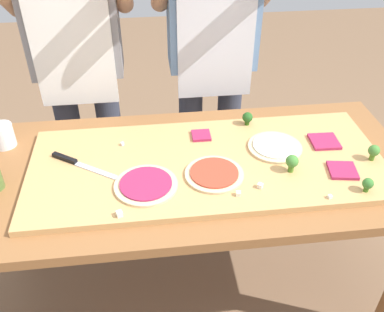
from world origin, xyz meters
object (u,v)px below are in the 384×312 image
(pizza_slice_near_right, at_px, (201,135))
(cheese_crumble_c, at_px, (122,144))
(broccoli_floret_back_right, at_px, (247,118))
(flour_cup, at_px, (3,137))
(chefs_knife, at_px, (77,163))
(pizza_slice_near_left, at_px, (324,141))
(pizza_whole_beet_magenta, at_px, (146,185))
(cheese_crumble_a, at_px, (238,194))
(pizza_slice_far_right, at_px, (343,170))
(broccoli_floret_back_left, at_px, (368,184))
(pizza_whole_white_garlic, at_px, (275,147))
(cook_right, at_px, (212,46))
(prep_table, at_px, (192,185))
(cook_left, at_px, (77,52))
(pizza_whole_tomato_red, at_px, (214,174))
(cheese_crumble_d, at_px, (260,186))
(cheese_crumble_e, at_px, (119,214))
(cheese_crumble_b, at_px, (330,197))
(broccoli_floret_back_mid, at_px, (292,162))
(broccoli_floret_center_left, at_px, (374,151))

(pizza_slice_near_right, height_order, cheese_crumble_c, same)
(broccoli_floret_back_right, relative_size, flour_cup, 0.61)
(chefs_knife, bearing_deg, pizza_slice_near_left, 1.44)
(pizza_whole_beet_magenta, xyz_separation_m, cheese_crumble_a, (0.31, -0.09, 0.00))
(pizza_slice_far_right, distance_m, broccoli_floret_back_left, 0.12)
(pizza_whole_white_garlic, xyz_separation_m, pizza_slice_near_left, (0.21, 0.01, -0.00))
(cheese_crumble_a, xyz_separation_m, cook_right, (0.03, 0.80, 0.20))
(pizza_whole_white_garlic, bearing_deg, prep_table, -173.06)
(cheese_crumble_c, bearing_deg, pizza_slice_far_right, -18.44)
(cook_left, bearing_deg, pizza_slice_near_right, -40.49)
(prep_table, xyz_separation_m, pizza_whole_tomato_red, (0.07, -0.10, 0.13))
(cheese_crumble_d, bearing_deg, cheese_crumble_a, -159.66)
(cheese_crumble_d, height_order, cook_right, cook_right)
(chefs_knife, distance_m, pizza_whole_white_garlic, 0.76)
(pizza_whole_tomato_red, height_order, cheese_crumble_d, same)
(chefs_knife, distance_m, pizza_whole_tomato_red, 0.51)
(cook_left, bearing_deg, cheese_crumble_c, -67.42)
(cheese_crumble_e, bearing_deg, pizza_whole_white_garlic, 26.94)
(pizza_whole_white_garlic, bearing_deg, pizza_whole_tomato_red, -152.43)
(pizza_slice_near_left, distance_m, cook_right, 0.68)
(pizza_whole_beet_magenta, xyz_separation_m, cheese_crumble_b, (0.61, -0.14, -0.00))
(pizza_slice_far_right, relative_size, cook_right, 0.06)
(cook_left, bearing_deg, cheese_crumble_a, -53.96)
(pizza_whole_white_garlic, bearing_deg, broccoli_floret_back_left, -49.71)
(cheese_crumble_e, height_order, flour_cup, flour_cup)
(cheese_crumble_a, relative_size, cheese_crumble_c, 1.33)
(broccoli_floret_back_right, bearing_deg, cheese_crumble_c, -170.31)
(pizza_whole_tomato_red, xyz_separation_m, cheese_crumble_d, (0.15, -0.09, 0.00))
(prep_table, distance_m, cook_left, 0.81)
(pizza_slice_far_right, xyz_separation_m, broccoli_floret_back_left, (0.04, -0.11, 0.03))
(pizza_slice_near_right, bearing_deg, broccoli_floret_back_right, 18.26)
(pizza_slice_far_right, distance_m, cheese_crumble_a, 0.41)
(pizza_whole_tomato_red, height_order, flour_cup, flour_cup)
(pizza_whole_white_garlic, distance_m, pizza_whole_tomato_red, 0.30)
(pizza_slice_near_right, bearing_deg, broccoli_floret_back_left, -37.65)
(broccoli_floret_back_left, bearing_deg, flour_cup, 160.30)
(pizza_slice_near_left, relative_size, cook_left, 0.06)
(cheese_crumble_e, bearing_deg, broccoli_floret_back_left, 1.35)
(broccoli_floret_back_mid, relative_size, cheese_crumble_e, 3.64)
(pizza_slice_far_right, xyz_separation_m, cook_right, (-0.37, 0.72, 0.20))
(broccoli_floret_center_left, distance_m, cheese_crumble_e, 0.96)
(prep_table, bearing_deg, cook_left, 127.60)
(cheese_crumble_d, relative_size, cook_right, 0.01)
(chefs_knife, relative_size, cook_right, 0.16)
(prep_table, height_order, broccoli_floret_back_right, broccoli_floret_back_right)
(pizza_whole_beet_magenta, relative_size, flour_cup, 2.37)
(broccoli_floret_back_mid, relative_size, cook_right, 0.04)
(prep_table, distance_m, pizza_whole_beet_magenta, 0.26)
(pizza_whole_beet_magenta, relative_size, broccoli_floret_back_left, 4.16)
(prep_table, distance_m, cheese_crumble_a, 0.28)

